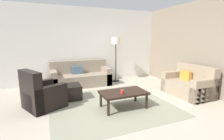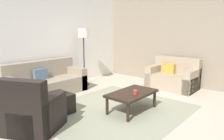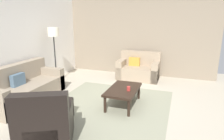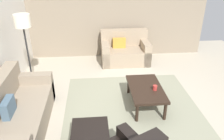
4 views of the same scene
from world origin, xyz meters
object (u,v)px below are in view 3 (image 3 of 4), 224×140
Objects in this scene: cup at (129,89)px; lamp_standing at (54,38)px; couch_main at (23,89)px; couch_loveseat at (139,69)px; armchair_leather at (45,128)px; coffee_table at (123,90)px; ottoman at (54,110)px.

lamp_standing reaches higher than cup.
couch_loveseat is at bearing -39.33° from couch_main.
armchair_leather reaches higher than coffee_table.
coffee_table is 0.64× the size of lamp_standing.
couch_loveseat is at bearing 6.31° from cup.
couch_loveseat is 1.21× the size of coffee_table.
cup reaches higher than ottoman.
lamp_standing is at bearing -0.12° from couch_main.
couch_loveseat is at bearing -58.41° from lamp_standing.
couch_main is 1.90× the size of armchair_leather.
cup is at bearing -173.69° from couch_loveseat.
lamp_standing reaches higher than ottoman.
couch_main is 3.60m from couch_loveseat.
armchair_leather is at bearing 158.43° from coffee_table.
cup reaches higher than coffee_table.
ottoman is (-3.34, 0.99, -0.10)m from couch_loveseat.
cup is (-2.34, -0.26, 0.16)m from couch_loveseat.
cup is (-0.11, -0.15, 0.10)m from coffee_table.
lamp_standing is (0.83, 2.39, 1.05)m from coffee_table.
couch_loveseat is at bearing 2.82° from coffee_table.
lamp_standing reaches higher than armchair_leather.
armchair_leather reaches higher than couch_main.
couch_main is at bearing 99.91° from cup.
armchair_leather reaches higher than ottoman.
lamp_standing is (1.38, -0.00, 1.11)m from couch_main.
couch_loveseat is 2.38× the size of ottoman.
coffee_table is at bearing 54.70° from cup.
armchair_leather is (-1.29, -1.66, 0.01)m from couch_main.
ottoman is (-0.55, -1.29, -0.10)m from couch_main.
couch_loveseat is 2.90m from lamp_standing.
coffee_table is (-2.24, -0.11, 0.06)m from couch_loveseat.
armchair_leather is 0.83m from ottoman.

